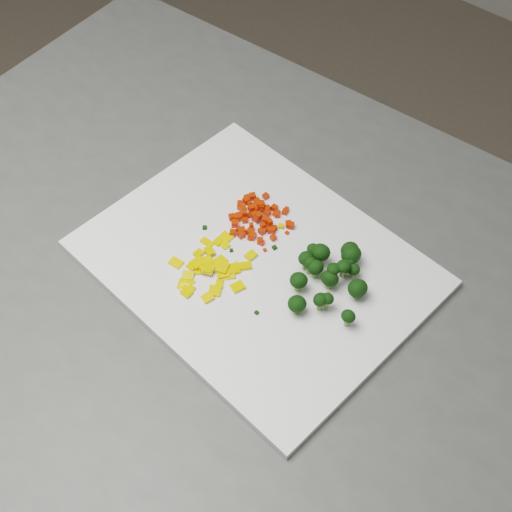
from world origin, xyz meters
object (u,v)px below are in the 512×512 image
Objects in this scene: counter_block at (251,434)px; pepper_pile at (213,264)px; broccoli_pile at (331,278)px; cutting_board at (256,263)px; carrot_pile at (258,214)px.

counter_block is 10.76× the size of pepper_pile.
cutting_board is at bearing -166.47° from broccoli_pile.
broccoli_pile is (0.10, 0.02, 0.03)m from cutting_board.
cutting_board is 3.75× the size of broccoli_pile.
carrot_pile is (-0.04, 0.05, 0.02)m from cutting_board.
counter_block is 0.48m from carrot_pile.
counter_block is at bearing 14.29° from pepper_pile.
carrot_pile reaches higher than cutting_board.
pepper_pile reaches higher than cutting_board.
broccoli_pile is (0.13, 0.06, 0.02)m from pepper_pile.
broccoli_pile reaches higher than carrot_pile.
carrot_pile reaches higher than pepper_pile.
pepper_pile is at bearing -86.77° from carrot_pile.
cutting_board is (-0.01, 0.03, 0.46)m from counter_block.
broccoli_pile reaches higher than cutting_board.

